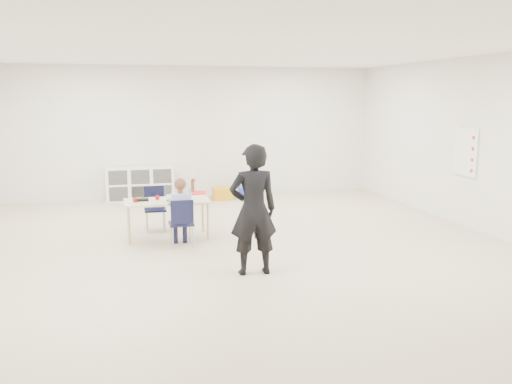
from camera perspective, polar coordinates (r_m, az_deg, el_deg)
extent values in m
plane|color=#BFB293|center=(7.71, -1.61, -6.21)|extent=(9.00, 9.00, 0.00)
plane|color=white|center=(7.44, -1.72, 14.98)|extent=(9.00, 9.00, 0.00)
cube|color=white|center=(11.86, -6.50, 6.29)|extent=(8.00, 0.02, 2.80)
cube|color=white|center=(3.26, 16.10, -3.71)|extent=(8.00, 0.02, 2.80)
cube|color=white|center=(9.19, 23.53, 4.47)|extent=(0.02, 9.00, 2.80)
cube|color=beige|center=(8.40, -9.35, -0.95)|extent=(1.29, 0.65, 0.03)
cube|color=black|center=(8.45, -8.61, -0.66)|extent=(0.22, 0.16, 0.03)
cube|color=black|center=(8.43, -12.02, -0.79)|extent=(0.22, 0.16, 0.03)
cube|color=white|center=(8.26, -9.18, -0.68)|extent=(0.07, 0.07, 0.10)
ellipsoid|color=tan|center=(8.34, -7.14, -0.64)|extent=(0.09, 0.09, 0.07)
sphere|color=#A00E10|center=(8.44, -10.35, -0.58)|extent=(0.07, 0.07, 0.07)
sphere|color=#A00E10|center=(8.33, -12.63, -0.80)|extent=(0.07, 0.07, 0.07)
cube|color=white|center=(11.65, -12.10, 0.87)|extent=(1.40, 0.40, 0.70)
cube|color=white|center=(9.67, 21.21, 3.96)|extent=(0.02, 0.60, 0.80)
imported|color=black|center=(6.56, -0.29, -1.89)|extent=(0.59, 0.40, 1.60)
cube|color=red|center=(11.26, -6.14, -0.56)|extent=(0.38, 0.46, 0.21)
cube|color=orange|center=(11.59, -3.57, -0.13)|extent=(0.42, 0.52, 0.24)
cube|color=#1B2DCA|center=(11.70, -0.85, -0.02)|extent=(0.42, 0.52, 0.24)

